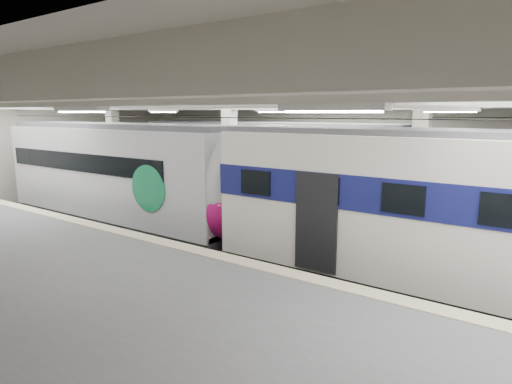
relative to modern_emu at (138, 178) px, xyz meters
The scene contains 4 objects.
station_hall 5.90m from the modern_emu, 17.43° to the right, with size 36.00×24.00×5.75m.
modern_emu is the anchor object (origin of this frame).
older_rer 12.37m from the modern_emu, ahead, with size 13.51×2.98×4.45m.
far_train 6.09m from the modern_emu, 64.55° to the left, with size 13.80×2.81×4.41m.
Camera 1 is at (8.63, -11.63, 4.88)m, focal length 30.00 mm.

